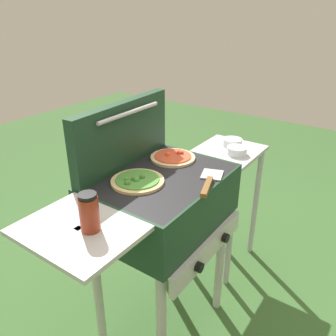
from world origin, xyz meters
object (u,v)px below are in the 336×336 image
at_px(pizza_pepperoni, 173,157).
at_px(topping_bowl_far, 237,151).
at_px(grill, 161,206).
at_px(sauce_jar, 89,213).
at_px(spatula, 209,182).
at_px(prep_table, 224,185).
at_px(pizza_veggie, 137,181).
at_px(topping_bowl_near, 232,143).

distance_m(pizza_pepperoni, topping_bowl_far, 0.48).
distance_m(grill, pizza_pepperoni, 0.26).
xyz_separation_m(sauce_jar, spatula, (0.52, -0.16, -0.06)).
relative_size(pizza_pepperoni, prep_table, 0.28).
height_order(pizza_veggie, topping_bowl_near, pizza_veggie).
height_order(prep_table, topping_bowl_near, topping_bowl_near).
distance_m(spatula, prep_table, 0.72).
distance_m(grill, topping_bowl_near, 0.77).
xyz_separation_m(pizza_veggie, sauce_jar, (-0.35, -0.09, 0.06)).
bearing_deg(pizza_pepperoni, topping_bowl_far, -17.12).
xyz_separation_m(grill, pizza_veggie, (-0.09, 0.05, 0.15)).
xyz_separation_m(pizza_veggie, topping_bowl_far, (0.75, -0.12, -0.09)).
bearing_deg(prep_table, pizza_pepperoni, 172.08).
bearing_deg(spatula, prep_table, 18.89).
bearing_deg(spatula, sauce_jar, 162.79).
relative_size(grill, pizza_veggie, 4.21).
xyz_separation_m(prep_table, topping_bowl_far, (-0.02, -0.07, 0.25)).
distance_m(grill, pizza_veggie, 0.19).
height_order(pizza_veggie, pizza_pepperoni, same).
relative_size(pizza_veggie, prep_table, 0.29).
relative_size(pizza_pepperoni, sauce_jar, 1.60).
bearing_deg(topping_bowl_far, pizza_pepperoni, 162.88).
xyz_separation_m(pizza_veggie, topping_bowl_near, (0.86, -0.04, -0.09)).
bearing_deg(grill, pizza_pepperoni, 19.38).
bearing_deg(topping_bowl_near, sauce_jar, -177.64).
height_order(sauce_jar, spatula, sauce_jar).
relative_size(grill, sauce_jar, 6.97).
xyz_separation_m(grill, prep_table, (0.67, 0.00, -0.19)).
bearing_deg(topping_bowl_near, topping_bowl_far, -143.58).
distance_m(pizza_pepperoni, spatula, 0.30).
bearing_deg(pizza_veggie, topping_bowl_near, -2.70).
bearing_deg(spatula, topping_bowl_far, 12.72).
distance_m(grill, prep_table, 0.70).
bearing_deg(spatula, pizza_pepperoni, 65.45).
distance_m(pizza_veggie, pizza_pepperoni, 0.29).
xyz_separation_m(prep_table, topping_bowl_near, (0.09, 0.01, 0.25)).
height_order(pizza_pepperoni, topping_bowl_near, pizza_pepperoni).
relative_size(pizza_veggie, topping_bowl_near, 1.94).
distance_m(spatula, topping_bowl_near, 0.73).
bearing_deg(pizza_veggie, spatula, -55.95).
xyz_separation_m(pizza_pepperoni, topping_bowl_near, (0.56, -0.06, -0.09)).
xyz_separation_m(pizza_veggie, prep_table, (0.77, -0.05, -0.34)).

